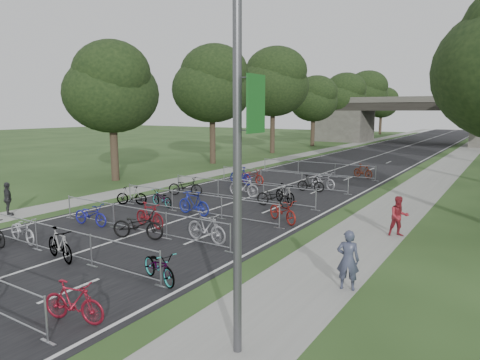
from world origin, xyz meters
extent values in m
cube|color=black|center=(0.00, 50.00, 0.01)|extent=(11.00, 140.00, 0.01)
cube|color=gray|center=(8.00, 50.00, 0.01)|extent=(3.00, 140.00, 0.01)
cube|color=gray|center=(-7.50, 50.00, 0.01)|extent=(2.00, 140.00, 0.01)
cube|color=silver|center=(0.00, 50.00, 0.00)|extent=(0.12, 140.00, 0.00)
cube|color=#47453F|center=(-11.50, 65.00, 2.50)|extent=(8.00, 8.00, 5.00)
cube|color=black|center=(0.00, 65.00, 5.60)|extent=(30.00, 8.00, 1.20)
cube|color=#47453F|center=(0.00, 61.20, 6.60)|extent=(30.00, 0.40, 0.90)
cube|color=#47453F|center=(0.00, 68.80, 6.60)|extent=(30.00, 0.40, 0.90)
cylinder|color=#4C4C51|center=(8.30, 2.00, 4.00)|extent=(0.18, 0.18, 8.00)
cube|color=#18561D|center=(8.72, 2.00, 5.20)|extent=(0.03, 0.65, 1.10)
cylinder|color=#33261C|center=(-11.50, 16.00, 2.10)|extent=(0.56, 0.56, 4.20)
ellipsoid|color=black|center=(-11.50, 16.00, 6.22)|extent=(6.72, 6.72, 5.51)
sphere|color=black|center=(-10.90, 15.50, 7.56)|extent=(5.38, 5.38, 5.38)
sphere|color=black|center=(-12.00, 16.50, 5.38)|extent=(4.37, 4.37, 4.37)
cylinder|color=#33261C|center=(-11.50, 28.00, 2.36)|extent=(0.56, 0.56, 4.72)
ellipsoid|color=black|center=(-11.50, 28.00, 6.99)|extent=(7.56, 7.56, 6.20)
sphere|color=black|center=(-10.90, 27.50, 8.50)|extent=(6.05, 6.05, 6.05)
sphere|color=black|center=(-12.00, 28.50, 6.05)|extent=(4.91, 4.91, 4.91)
cylinder|color=#33261C|center=(-11.50, 40.00, 2.62)|extent=(0.56, 0.56, 5.25)
ellipsoid|color=black|center=(-11.50, 40.00, 7.77)|extent=(8.40, 8.40, 6.89)
sphere|color=black|center=(-10.90, 39.50, 9.45)|extent=(6.72, 6.72, 6.72)
sphere|color=black|center=(-12.00, 40.50, 6.72)|extent=(5.46, 5.46, 5.46)
cylinder|color=#33261C|center=(-11.50, 52.00, 2.10)|extent=(0.56, 0.56, 4.20)
ellipsoid|color=black|center=(-11.50, 52.00, 6.22)|extent=(6.72, 6.72, 5.51)
sphere|color=black|center=(-10.90, 51.50, 7.56)|extent=(5.38, 5.38, 5.38)
sphere|color=black|center=(-12.00, 52.50, 5.38)|extent=(4.37, 4.37, 4.37)
cylinder|color=#33261C|center=(-11.50, 64.00, 2.36)|extent=(0.56, 0.56, 4.72)
ellipsoid|color=black|center=(-11.50, 64.00, 6.99)|extent=(7.56, 7.56, 6.20)
sphere|color=black|center=(-10.90, 63.50, 8.50)|extent=(6.05, 6.05, 6.05)
sphere|color=black|center=(-12.00, 64.50, 6.05)|extent=(4.91, 4.91, 4.91)
cylinder|color=#33261C|center=(-11.50, 76.00, 2.62)|extent=(0.56, 0.56, 5.25)
ellipsoid|color=black|center=(-11.50, 76.00, 7.77)|extent=(8.40, 8.40, 6.89)
sphere|color=black|center=(-10.90, 75.50, 9.45)|extent=(6.72, 6.72, 6.72)
sphere|color=black|center=(-12.00, 76.50, 6.72)|extent=(5.46, 5.46, 5.46)
cylinder|color=#33261C|center=(-11.50, 88.00, 2.10)|extent=(0.56, 0.56, 4.20)
ellipsoid|color=black|center=(-11.50, 88.00, 6.22)|extent=(6.72, 6.72, 5.51)
sphere|color=black|center=(-10.90, 87.50, 7.56)|extent=(5.38, 5.38, 5.38)
sphere|color=black|center=(-12.00, 88.50, 5.38)|extent=(4.37, 4.37, 4.37)
cylinder|color=#9A9CA1|center=(4.60, 0.00, 0.55)|extent=(0.05, 0.05, 1.10)
cube|color=#9A9CA1|center=(4.60, 0.00, 0.01)|extent=(0.50, 0.08, 0.03)
cylinder|color=#9A9CA1|center=(0.00, 3.60, 1.05)|extent=(9.20, 0.04, 0.04)
cylinder|color=#9A9CA1|center=(0.00, 3.60, 0.18)|extent=(9.20, 0.04, 0.04)
cylinder|color=#9A9CA1|center=(-1.53, 3.60, 0.55)|extent=(0.05, 0.05, 1.10)
cube|color=#9A9CA1|center=(-1.53, 3.60, 0.01)|extent=(0.50, 0.08, 0.03)
cylinder|color=#9A9CA1|center=(1.53, 3.60, 0.55)|extent=(0.05, 0.05, 1.10)
cube|color=#9A9CA1|center=(1.53, 3.60, 0.01)|extent=(0.50, 0.08, 0.03)
cylinder|color=#9A9CA1|center=(4.60, 3.60, 0.55)|extent=(0.05, 0.05, 1.10)
cube|color=#9A9CA1|center=(4.60, 3.60, 0.01)|extent=(0.50, 0.08, 0.03)
cylinder|color=#9A9CA1|center=(0.00, 7.20, 1.05)|extent=(9.20, 0.04, 0.04)
cylinder|color=#9A9CA1|center=(0.00, 7.20, 0.18)|extent=(9.20, 0.04, 0.04)
cylinder|color=#9A9CA1|center=(-4.60, 7.20, 0.55)|extent=(0.05, 0.05, 1.10)
cube|color=#9A9CA1|center=(-4.60, 7.20, 0.01)|extent=(0.50, 0.08, 0.03)
cylinder|color=#9A9CA1|center=(-1.53, 7.20, 0.55)|extent=(0.05, 0.05, 1.10)
cube|color=#9A9CA1|center=(-1.53, 7.20, 0.01)|extent=(0.50, 0.08, 0.03)
cylinder|color=#9A9CA1|center=(1.53, 7.20, 0.55)|extent=(0.05, 0.05, 1.10)
cube|color=#9A9CA1|center=(1.53, 7.20, 0.01)|extent=(0.50, 0.08, 0.03)
cylinder|color=#9A9CA1|center=(4.60, 7.20, 0.55)|extent=(0.05, 0.05, 1.10)
cube|color=#9A9CA1|center=(4.60, 7.20, 0.01)|extent=(0.50, 0.08, 0.03)
cylinder|color=#9A9CA1|center=(0.00, 11.00, 1.05)|extent=(9.20, 0.04, 0.04)
cylinder|color=#9A9CA1|center=(0.00, 11.00, 0.18)|extent=(9.20, 0.04, 0.04)
cylinder|color=#9A9CA1|center=(-4.60, 11.00, 0.55)|extent=(0.05, 0.05, 1.10)
cube|color=#9A9CA1|center=(-4.60, 11.00, 0.01)|extent=(0.50, 0.08, 0.03)
cylinder|color=#9A9CA1|center=(-1.53, 11.00, 0.55)|extent=(0.05, 0.05, 1.10)
cube|color=#9A9CA1|center=(-1.53, 11.00, 0.01)|extent=(0.50, 0.08, 0.03)
cylinder|color=#9A9CA1|center=(1.53, 11.00, 0.55)|extent=(0.05, 0.05, 1.10)
cube|color=#9A9CA1|center=(1.53, 11.00, 0.01)|extent=(0.50, 0.08, 0.03)
cylinder|color=#9A9CA1|center=(4.60, 11.00, 0.55)|extent=(0.05, 0.05, 1.10)
cube|color=#9A9CA1|center=(4.60, 11.00, 0.01)|extent=(0.50, 0.08, 0.03)
cylinder|color=#9A9CA1|center=(0.00, 15.00, 1.05)|extent=(9.20, 0.04, 0.04)
cylinder|color=#9A9CA1|center=(0.00, 15.00, 0.18)|extent=(9.20, 0.04, 0.04)
cylinder|color=#9A9CA1|center=(-4.60, 15.00, 0.55)|extent=(0.05, 0.05, 1.10)
cube|color=#9A9CA1|center=(-4.60, 15.00, 0.01)|extent=(0.50, 0.08, 0.03)
cylinder|color=#9A9CA1|center=(-1.53, 15.00, 0.55)|extent=(0.05, 0.05, 1.10)
cube|color=#9A9CA1|center=(-1.53, 15.00, 0.01)|extent=(0.50, 0.08, 0.03)
cylinder|color=#9A9CA1|center=(1.53, 15.00, 0.55)|extent=(0.05, 0.05, 1.10)
cube|color=#9A9CA1|center=(1.53, 15.00, 0.01)|extent=(0.50, 0.08, 0.03)
cylinder|color=#9A9CA1|center=(4.60, 15.00, 0.55)|extent=(0.05, 0.05, 1.10)
cube|color=#9A9CA1|center=(4.60, 15.00, 0.01)|extent=(0.50, 0.08, 0.03)
cylinder|color=#9A9CA1|center=(0.00, 20.00, 1.05)|extent=(9.20, 0.04, 0.04)
cylinder|color=#9A9CA1|center=(0.00, 20.00, 0.18)|extent=(9.20, 0.04, 0.04)
cylinder|color=#9A9CA1|center=(-4.60, 20.00, 0.55)|extent=(0.05, 0.05, 1.10)
cube|color=#9A9CA1|center=(-4.60, 20.00, 0.01)|extent=(0.50, 0.08, 0.03)
cylinder|color=#9A9CA1|center=(-1.53, 20.00, 0.55)|extent=(0.05, 0.05, 1.10)
cube|color=#9A9CA1|center=(-1.53, 20.00, 0.01)|extent=(0.50, 0.08, 0.03)
cylinder|color=#9A9CA1|center=(1.53, 20.00, 0.55)|extent=(0.05, 0.05, 1.10)
cube|color=#9A9CA1|center=(1.53, 20.00, 0.01)|extent=(0.50, 0.08, 0.03)
cylinder|color=#9A9CA1|center=(4.60, 20.00, 0.55)|extent=(0.05, 0.05, 1.10)
cube|color=#9A9CA1|center=(4.60, 20.00, 0.01)|extent=(0.50, 0.08, 0.03)
cylinder|color=#9A9CA1|center=(0.00, 26.00, 1.05)|extent=(9.20, 0.04, 0.04)
cylinder|color=#9A9CA1|center=(0.00, 26.00, 0.18)|extent=(9.20, 0.04, 0.04)
cylinder|color=#9A9CA1|center=(-4.60, 26.00, 0.55)|extent=(0.05, 0.05, 1.10)
cube|color=#9A9CA1|center=(-4.60, 26.00, 0.01)|extent=(0.50, 0.08, 0.03)
cylinder|color=#9A9CA1|center=(-1.53, 26.00, 0.55)|extent=(0.05, 0.05, 1.10)
cube|color=#9A9CA1|center=(-1.53, 26.00, 0.01)|extent=(0.50, 0.08, 0.03)
cylinder|color=#9A9CA1|center=(1.53, 26.00, 0.55)|extent=(0.05, 0.05, 1.10)
cube|color=#9A9CA1|center=(1.53, 26.00, 0.01)|extent=(0.50, 0.08, 0.03)
cylinder|color=#9A9CA1|center=(4.60, 26.00, 0.55)|extent=(0.05, 0.05, 1.10)
cube|color=#9A9CA1|center=(4.60, 26.00, 0.01)|extent=(0.50, 0.08, 0.03)
imported|color=maroon|center=(4.30, 0.91, 0.52)|extent=(1.80, 0.89, 1.04)
imported|color=#B1B1B9|center=(-2.80, 3.82, 0.49)|extent=(1.93, 0.84, 0.98)
imported|color=#9A9CA1|center=(0.18, 3.38, 0.56)|extent=(1.94, 0.90, 1.12)
imported|color=#9A9CA1|center=(4.30, 3.86, 0.48)|extent=(1.93, 1.19, 0.96)
imported|color=#1B1B95|center=(-2.66, 6.87, 0.50)|extent=(1.93, 0.80, 0.99)
imported|color=maroon|center=(-0.24, 8.06, 0.55)|extent=(1.88, 0.73, 1.10)
imported|color=black|center=(0.59, 6.59, 0.56)|extent=(2.28, 1.44, 1.13)
imported|color=#95949B|center=(3.15, 7.70, 0.59)|extent=(2.03, 0.77, 1.19)
imported|color=#9A9CA1|center=(-4.30, 10.83, 0.50)|extent=(1.71, 1.19, 1.01)
imported|color=#9A9CA1|center=(-2.67, 11.42, 0.45)|extent=(1.79, 0.94, 0.90)
imported|color=#1D28A0|center=(-0.03, 10.87, 0.59)|extent=(2.00, 0.69, 1.18)
imported|color=maroon|center=(4.25, 12.00, 0.53)|extent=(2.12, 1.59, 1.07)
imported|color=black|center=(-3.50, 14.38, 0.56)|extent=(2.24, 1.44, 1.11)
imported|color=#949399|center=(-0.36, 15.96, 0.62)|extent=(2.10, 0.68, 1.25)
imported|color=black|center=(2.45, 14.54, 0.55)|extent=(2.14, 0.82, 1.11)
imported|color=#9A9CA1|center=(2.51, 15.66, 0.54)|extent=(1.82, 1.31, 1.08)
imported|color=navy|center=(-2.80, 19.41, 0.63)|extent=(2.16, 1.05, 1.25)
imported|color=maroon|center=(-2.21, 19.98, 0.56)|extent=(2.23, 1.17, 1.12)
imported|color=black|center=(2.33, 19.61, 0.52)|extent=(1.79, 0.68, 1.05)
imported|color=#ADACB4|center=(2.61, 20.93, 0.57)|extent=(2.27, 1.59, 1.13)
imported|color=maroon|center=(3.43, 26.84, 0.53)|extent=(1.81, 1.15, 1.06)
imported|color=#363B52|center=(9.20, 6.37, 0.87)|extent=(0.72, 0.56, 1.75)
imported|color=maroon|center=(9.20, 12.60, 0.82)|extent=(1.01, 0.95, 1.64)
imported|color=#29292C|center=(-7.53, 5.90, 0.82)|extent=(1.04, 0.77, 1.64)
camera|label=1|loc=(12.90, -5.05, 5.09)|focal=32.00mm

